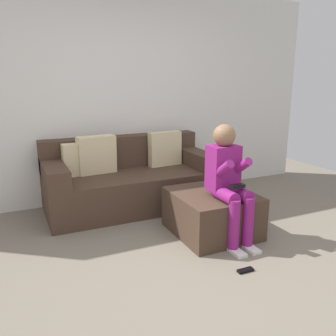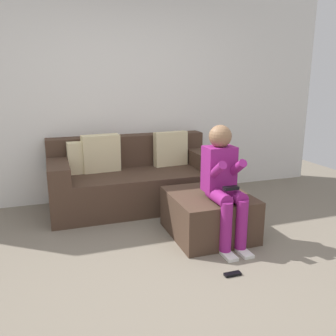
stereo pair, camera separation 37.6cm
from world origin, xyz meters
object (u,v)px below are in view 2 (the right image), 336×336
Objects in this scene: person_seated at (224,179)px; remote_near_ottoman at (233,274)px; couch_sectional at (133,179)px; ottoman at (209,214)px.

person_seated is 0.88m from remote_near_ottoman.
couch_sectional is at bearing 113.49° from person_seated.
remote_near_ottoman is at bearing -108.69° from person_seated.
remote_near_ottoman is (-0.15, -0.78, -0.21)m from ottoman.
couch_sectional reaches higher than remote_near_ottoman.
remote_near_ottoman is at bearing -100.88° from ottoman.
person_seated reaches higher than remote_near_ottoman.
ottoman is at bearing -64.69° from couch_sectional.
ottoman is 0.73× the size of person_seated.
ottoman is 5.88× the size of remote_near_ottoman.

